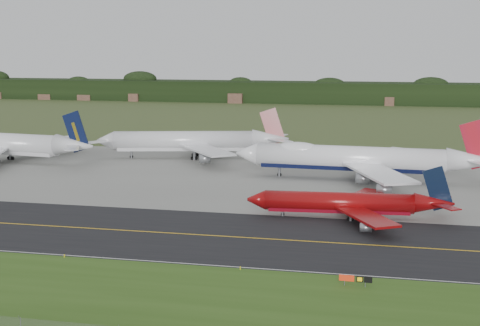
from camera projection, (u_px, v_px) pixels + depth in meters
name	position (u px, v px, depth m)	size (l,w,h in m)	color
ground	(255.00, 232.00, 118.48)	(600.00, 600.00, 0.00)	#3E4C23
grass_verge	(204.00, 306.00, 84.75)	(400.00, 30.00, 0.01)	#2E4F17
taxiway	(250.00, 238.00, 114.63)	(400.00, 32.00, 0.02)	black
apron	(292.00, 177.00, 167.63)	(400.00, 78.00, 0.01)	gray
taxiway_centreline	(250.00, 238.00, 114.62)	(400.00, 0.40, 0.00)	gold
taxiway_edge_line	(231.00, 266.00, 99.68)	(400.00, 0.25, 0.00)	silver
horizon_treeline	(343.00, 94.00, 381.38)	(700.00, 25.00, 12.00)	black
jet_ba_747	(358.00, 159.00, 162.53)	(63.29, 52.41, 15.92)	white
jet_red_737	(350.00, 203.00, 127.30)	(39.22, 31.89, 10.59)	maroon
jet_navy_gold	(2.00, 144.00, 189.40)	(59.56, 51.54, 15.36)	silver
jet_star_tail	(194.00, 141.00, 195.31)	(55.76, 45.83, 14.83)	silver
taxiway_sign	(355.00, 279.00, 91.40)	(4.51, 0.36, 1.50)	slate
edge_marker_left	(64.00, 256.00, 104.03)	(0.16, 0.16, 0.50)	yellow
edge_marker_center	(240.00, 268.00, 98.34)	(0.16, 0.16, 0.50)	yellow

